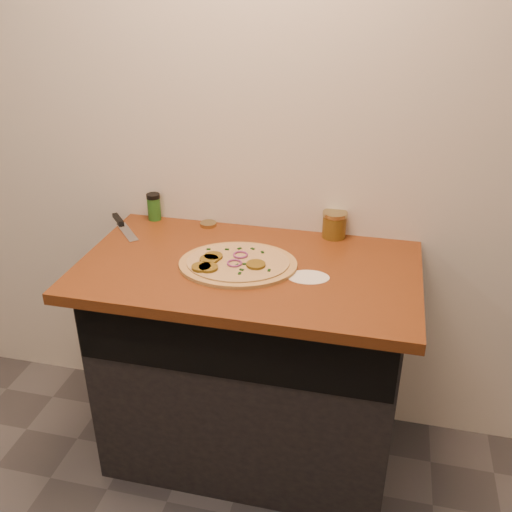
% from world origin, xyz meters
% --- Properties ---
extents(cabinet, '(1.10, 0.60, 0.86)m').
position_xyz_m(cabinet, '(0.00, 1.45, 0.43)').
color(cabinet, black).
rests_on(cabinet, ground).
extents(countertop, '(1.20, 0.70, 0.04)m').
position_xyz_m(countertop, '(0.00, 1.42, 0.88)').
color(countertop, brown).
rests_on(countertop, cabinet).
extents(pizza, '(0.47, 0.47, 0.03)m').
position_xyz_m(pizza, '(-0.04, 1.40, 0.91)').
color(pizza, tan).
rests_on(pizza, countertop).
extents(chefs_knife, '(0.21, 0.23, 0.02)m').
position_xyz_m(chefs_knife, '(-0.58, 1.62, 0.91)').
color(chefs_knife, '#B7BAC1').
rests_on(chefs_knife, countertop).
extents(mason_jar_lid, '(0.08, 0.08, 0.01)m').
position_xyz_m(mason_jar_lid, '(-0.24, 1.71, 0.91)').
color(mason_jar_lid, tan).
rests_on(mason_jar_lid, countertop).
extents(salsa_jar, '(0.10, 0.10, 0.10)m').
position_xyz_m(salsa_jar, '(0.27, 1.72, 0.95)').
color(salsa_jar, maroon).
rests_on(salsa_jar, countertop).
extents(spice_shaker, '(0.06, 0.06, 0.11)m').
position_xyz_m(spice_shaker, '(-0.48, 1.72, 0.96)').
color(spice_shaker, '#245E1D').
rests_on(spice_shaker, countertop).
extents(flour_spill, '(0.16, 0.16, 0.00)m').
position_xyz_m(flour_spill, '(0.22, 1.38, 0.90)').
color(flour_spill, white).
rests_on(flour_spill, countertop).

